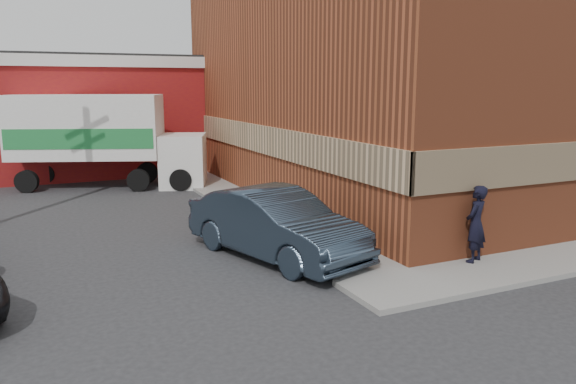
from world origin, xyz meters
name	(u,v)px	position (x,y,z in m)	size (l,w,h in m)	color
ground	(352,282)	(0.00, 0.00, 0.00)	(90.00, 90.00, 0.00)	#28282B
brick_building	(419,74)	(8.50, 9.00, 4.68)	(14.25, 18.25, 9.36)	#974427
sidewalk_west	(238,201)	(0.60, 9.00, 0.06)	(1.80, 18.00, 0.12)	gray
warehouse	(31,115)	(-6.00, 20.00, 2.81)	(16.30, 8.30, 5.60)	maroon
man	(476,224)	(3.19, -0.25, 1.04)	(0.67, 0.44, 1.83)	black
sedan	(276,224)	(-0.80, 2.36, 0.85)	(1.81, 5.18, 1.71)	#293644
box_truck	(105,135)	(-3.30, 14.25, 2.21)	(8.09, 4.91, 3.84)	white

